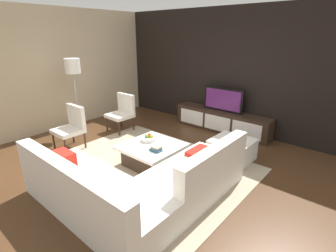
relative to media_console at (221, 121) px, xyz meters
The scene contains 14 objects.
ground_plane 2.41m from the media_console, 90.00° to the right, with size 14.00×14.00×0.00m, color #4C301C.
feature_wall_back 1.19m from the media_console, 90.00° to the left, with size 6.40×0.12×2.80m, color black.
side_wall_left 4.05m from the media_console, 145.54° to the right, with size 0.12×5.20×2.80m, color #C6B28E.
area_rug 2.41m from the media_console, 92.39° to the right, with size 3.42×2.63×0.01m, color tan.
media_console is the anchor object (origin of this frame).
television 0.53m from the media_console, 90.00° to the left, with size 0.99×0.06×0.55m.
sectional_couch 3.27m from the media_console, 81.01° to the right, with size 2.30×2.42×0.81m.
coffee_table 2.30m from the media_console, 92.49° to the right, with size 0.96×0.98×0.38m.
accent_chair_near 3.36m from the media_console, 123.43° to the right, with size 0.54×0.51×0.87m.
floor_lamp 3.58m from the media_console, 137.94° to the right, with size 0.33×0.33×1.71m.
ottoman 1.51m from the media_console, 53.43° to the right, with size 0.70×0.70×0.40m, color white.
fruit_bowl 2.22m from the media_console, 97.26° to the right, with size 0.28×0.28×0.13m.
accent_chair_far 2.38m from the media_console, 141.75° to the right, with size 0.54×0.52×0.87m.
book_stack 2.43m from the media_console, 87.18° to the right, with size 0.20×0.16×0.08m.
Camera 1 is at (2.76, -2.82, 2.22)m, focal length 27.26 mm.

